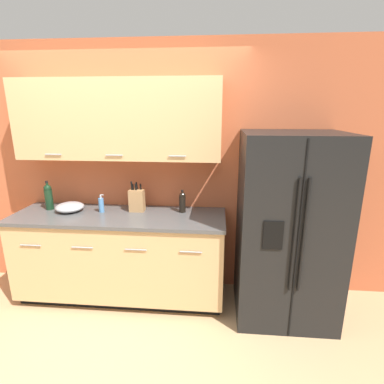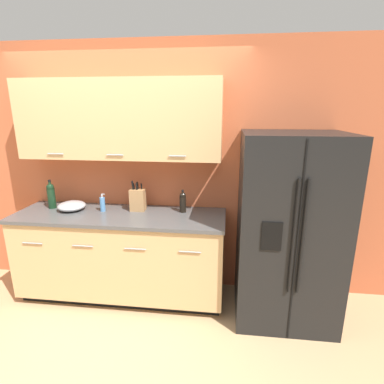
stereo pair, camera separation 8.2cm
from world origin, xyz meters
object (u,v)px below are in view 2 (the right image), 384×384
Objects in this scene: soap_dispenser at (103,204)px; mixing_bowl at (72,206)px; knife_block at (138,200)px; refrigerator at (288,229)px; wine_bottle at (51,195)px; oil_bottle at (183,202)px.

soap_dispenser is 0.33m from mixing_bowl.
soap_dispenser reaches higher than mixing_bowl.
knife_block is 1.70× the size of soap_dispenser.
refrigerator reaches higher than knife_block.
knife_block is at bearing 10.48° from soap_dispenser.
mixing_bowl is at bearing -10.11° from wine_bottle.
knife_block reaches higher than wine_bottle.
wine_bottle is 1.30× the size of oil_bottle.
wine_bottle is 1.09× the size of mixing_bowl.
mixing_bowl is at bearing -178.91° from soap_dispenser.
refrigerator reaches higher than wine_bottle.
wine_bottle is (-2.40, 0.17, 0.19)m from refrigerator.
refrigerator is 6.27× the size of mixing_bowl.
oil_bottle is at bearing 3.84° from mixing_bowl.
refrigerator reaches higher than mixing_bowl.
refrigerator is 2.41m from wine_bottle.
soap_dispenser is at bearing -175.05° from oil_bottle.
mixing_bowl is (-0.69, -0.07, -0.07)m from knife_block.
wine_bottle is 1.63× the size of soap_dispenser.
mixing_bowl is (-2.16, 0.13, 0.10)m from refrigerator.
knife_block is at bearing 172.38° from refrigerator.
refrigerator is 2.16m from mixing_bowl.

